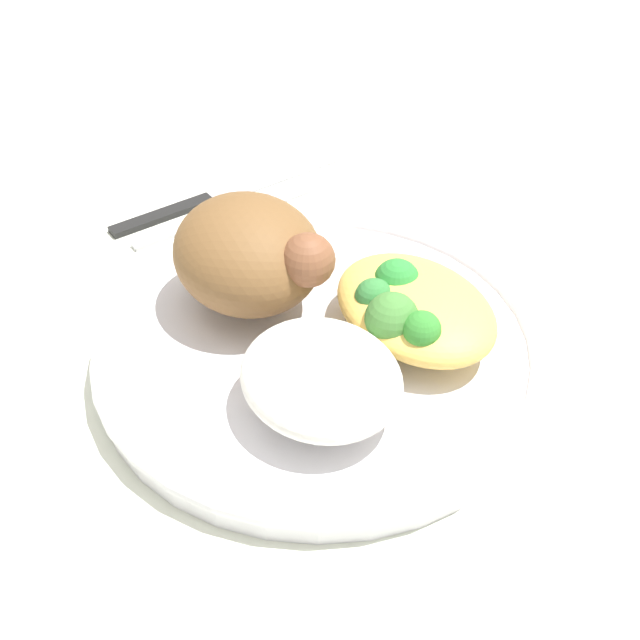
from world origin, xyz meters
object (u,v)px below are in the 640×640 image
Objects in this scene: fork at (233,210)px; plate at (320,347)px; roasted_chicken at (250,254)px; rice_pile at (321,377)px; mac_cheese_with_broccoli at (411,307)px; knife at (209,197)px.

plate is at bearing -11.84° from fork.
rice_pile is (0.09, -0.01, -0.01)m from roasted_chicken.
mac_cheese_with_broccoli is 0.73× the size of fork.
fork is 0.03m from knife.
rice_pile is 0.25m from knife.
mac_cheese_with_broccoli is at bearing 39.27° from roasted_chicken.
fork is (-0.21, 0.06, -0.04)m from rice_pile.
rice_pile reaches higher than plate.
plate is 0.17m from fork.
plate is 0.06m from rice_pile.
mac_cheese_with_broccoli is (-0.02, 0.07, -0.00)m from rice_pile.
rice_pile is at bearing -16.75° from fork.
roasted_chicken is (-0.05, -0.02, 0.04)m from plate.
roasted_chicken reaches higher than rice_pile.
roasted_chicken reaches higher than mac_cheese_with_broccoli.
fork is at bearing 17.68° from knife.
plate is at bearing 147.23° from rice_pile.
knife is at bearing 166.56° from rice_pile.
roasted_chicken is 1.14× the size of rice_pile.
mac_cheese_with_broccoli reaches higher than plate.
fork is at bearing -177.31° from mac_cheese_with_broccoli.
plate is 2.56× the size of roasted_chicken.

